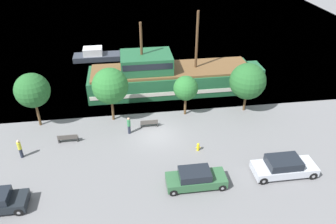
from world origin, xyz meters
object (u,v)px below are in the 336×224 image
parked_car_curb_front (196,178)px  pedestrian_walking_far (20,149)px  moored_boat_dockside (96,55)px  pedestrian_walking_near (129,125)px  bench_promenade_east (149,123)px  pirate_ship (169,77)px  fire_hydrant (198,147)px  bench_promenade_west (68,138)px  parked_car_curb_rear (284,167)px

parked_car_curb_front → pedestrian_walking_far: bearing=159.0°
moored_boat_dockside → parked_car_curb_front: moored_boat_dockside is taller
pedestrian_walking_near → pedestrian_walking_far: (-9.23, -2.28, 0.04)m
parked_car_curb_front → bench_promenade_east: size_ratio=2.71×
pirate_ship → fire_hydrant: 11.76m
pirate_ship → pedestrian_walking_near: 9.62m
parked_car_curb_front → pedestrian_walking_far: size_ratio=2.54×
moored_boat_dockside → pedestrian_walking_near: moored_boat_dockside is taller
fire_hydrant → bench_promenade_west: size_ratio=0.43×
moored_boat_dockside → bench_promenade_west: size_ratio=3.64×
parked_car_curb_rear → pedestrian_walking_near: (-11.93, 7.32, 0.12)m
pirate_ship → fire_hydrant: pirate_ship is taller
bench_promenade_east → bench_promenade_west: same height
pirate_ship → pedestrian_walking_far: bearing=-143.5°
parked_car_curb_rear → fire_hydrant: (-6.06, 3.88, -0.35)m
pirate_ship → parked_car_curb_front: 15.89m
bench_promenade_east → pedestrian_walking_far: (-11.19, -3.07, 0.48)m
moored_boat_dockside → parked_car_curb_front: (8.72, -26.29, 0.10)m
moored_boat_dockside → pedestrian_walking_far: (-5.26, -20.92, 0.28)m
pedestrian_walking_far → pirate_ship: bearing=36.5°
bench_promenade_west → pedestrian_walking_near: 5.61m
pirate_ship → parked_car_curb_rear: size_ratio=4.01×
parked_car_curb_rear → pedestrian_walking_far: 21.76m
parked_car_curb_rear → bench_promenade_east: bearing=140.9°
fire_hydrant → pedestrian_walking_near: bearing=149.7°
bench_promenade_west → bench_promenade_east: bearing=10.7°
bench_promenade_east → pedestrian_walking_far: size_ratio=0.94×
fire_hydrant → pedestrian_walking_far: 15.16m
parked_car_curb_rear → bench_promenade_east: (-9.98, 8.11, -0.32)m
moored_boat_dockside → bench_promenade_east: 18.82m
parked_car_curb_rear → bench_promenade_west: size_ratio=2.82×
fire_hydrant → bench_promenade_west: bearing=166.2°
parked_car_curb_rear → pedestrian_walking_far: size_ratio=2.79×
pirate_ship → bench_promenade_east: bearing=-111.9°
bench_promenade_west → pirate_ship: bearing=40.1°
moored_boat_dockside → parked_car_curb_front: bearing=-71.7°
pirate_ship → fire_hydrant: bearing=-85.4°
bench_promenade_west → parked_car_curb_rear: bearing=-20.9°
bench_promenade_east → bench_promenade_west: bearing=-169.3°
bench_promenade_west → moored_boat_dockside: bearing=85.3°
parked_car_curb_front → bench_promenade_west: (-10.30, 7.01, -0.29)m
parked_car_curb_front → pedestrian_walking_near: pedestrian_walking_near is taller
fire_hydrant → parked_car_curb_rear: bearing=-32.6°
parked_car_curb_front → pedestrian_walking_far: pedestrian_walking_far is taller
moored_boat_dockside → pedestrian_walking_near: bearing=-78.0°
bench_promenade_east → pedestrian_walking_far: pedestrian_walking_far is taller
moored_boat_dockside → parked_car_curb_rear: 30.45m
fire_hydrant → pedestrian_walking_near: size_ratio=0.44×
parked_car_curb_front → pedestrian_walking_near: 9.00m
parked_car_curb_rear → bench_promenade_east: 12.86m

